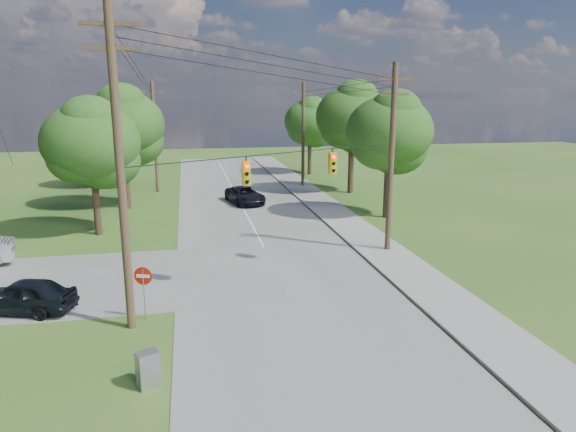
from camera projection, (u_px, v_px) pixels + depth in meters
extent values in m
plane|color=#30591D|center=(252.00, 322.00, 20.30)|extent=(140.00, 140.00, 0.00)
cube|color=gray|center=(279.00, 276.00, 25.45)|extent=(10.00, 100.00, 0.03)
cube|color=#9C9991|center=(405.00, 266.00, 26.70)|extent=(2.60, 100.00, 0.12)
cylinder|color=brown|center=(120.00, 173.00, 18.44)|extent=(0.32, 0.32, 12.00)
cube|color=brown|center=(109.00, 23.00, 17.28)|extent=(2.00, 0.12, 0.14)
cube|color=brown|center=(111.00, 48.00, 17.46)|extent=(1.70, 0.12, 0.14)
cylinder|color=brown|center=(391.00, 160.00, 28.42)|extent=(0.32, 0.32, 10.50)
cube|color=brown|center=(395.00, 79.00, 27.43)|extent=(2.00, 0.12, 0.14)
cube|color=brown|center=(394.00, 94.00, 27.61)|extent=(1.70, 0.12, 0.14)
cylinder|color=brown|center=(303.00, 136.00, 49.49)|extent=(0.32, 0.32, 10.00)
cube|color=brown|center=(303.00, 92.00, 48.56)|extent=(2.00, 0.12, 0.14)
cylinder|color=brown|center=(155.00, 138.00, 46.86)|extent=(0.32, 0.32, 10.00)
cube|color=brown|center=(152.00, 92.00, 45.93)|extent=(2.00, 0.12, 0.14)
cylinder|color=black|center=(284.00, 58.00, 22.35)|extent=(13.52, 7.63, 1.53)
cylinder|color=black|center=(285.00, 67.00, 22.44)|extent=(13.52, 7.63, 1.53)
cylinder|color=black|center=(285.00, 77.00, 22.54)|extent=(13.52, 7.63, 1.53)
cylinder|color=black|center=(336.00, 87.00, 37.99)|extent=(0.03, 22.00, 0.53)
cylinder|color=black|center=(140.00, 73.00, 31.60)|extent=(0.43, 29.60, 2.03)
cylinder|color=black|center=(336.00, 93.00, 38.09)|extent=(0.03, 22.00, 0.53)
cylinder|color=black|center=(141.00, 80.00, 31.69)|extent=(0.43, 29.60, 2.03)
cylinder|color=black|center=(285.00, 153.00, 23.30)|extent=(13.52, 7.63, 0.04)
cube|color=#E8B80D|center=(247.00, 174.00, 21.98)|extent=(0.32, 0.22, 1.05)
sphere|color=#FF0C05|center=(247.00, 166.00, 21.76)|extent=(0.17, 0.17, 0.17)
cube|color=#E8B80D|center=(246.00, 173.00, 22.21)|extent=(0.32, 0.22, 1.05)
sphere|color=#FF0C05|center=(245.00, 164.00, 22.26)|extent=(0.17, 0.17, 0.17)
cube|color=#E8B80D|center=(333.00, 163.00, 25.31)|extent=(0.32, 0.22, 1.05)
sphere|color=#FF0C05|center=(334.00, 157.00, 25.10)|extent=(0.17, 0.17, 0.17)
cube|color=#E8B80D|center=(332.00, 163.00, 25.54)|extent=(0.32, 0.22, 1.05)
sphere|color=#FF0C05|center=(331.00, 155.00, 25.60)|extent=(0.17, 0.17, 0.17)
cylinder|color=#463023|center=(97.00, 211.00, 32.75)|extent=(0.45, 0.45, 3.15)
ellipsoid|color=#215218|center=(91.00, 142.00, 31.76)|extent=(6.00, 6.00, 4.92)
cylinder|color=#463023|center=(127.00, 186.00, 40.54)|extent=(0.50, 0.50, 3.50)
ellipsoid|color=#215218|center=(122.00, 124.00, 39.43)|extent=(6.40, 6.40, 5.25)
cylinder|color=#463023|center=(116.00, 171.00, 49.73)|extent=(0.48, 0.47, 3.32)
ellipsoid|color=#215218|center=(113.00, 122.00, 48.68)|extent=(6.00, 6.00, 4.92)
cylinder|color=#463023|center=(387.00, 195.00, 37.47)|extent=(0.48, 0.48, 3.32)
ellipsoid|color=#215218|center=(389.00, 131.00, 36.42)|extent=(6.20, 6.20, 5.08)
cylinder|color=#463023|center=(351.00, 173.00, 47.07)|extent=(0.52, 0.52, 3.67)
ellipsoid|color=#215218|center=(352.00, 117.00, 45.91)|extent=(6.60, 6.60, 5.41)
cylinder|color=#463023|center=(310.00, 160.00, 58.41)|extent=(0.45, 0.45, 3.15)
ellipsoid|color=#215218|center=(310.00, 122.00, 57.41)|extent=(5.80, 5.80, 4.76)
imported|color=black|center=(23.00, 296.00, 20.99)|extent=(4.49, 2.81, 1.43)
imported|color=black|center=(245.00, 195.00, 42.47)|extent=(3.30, 5.33, 1.38)
cube|color=gray|center=(148.00, 369.00, 15.65)|extent=(0.78, 0.69, 1.16)
cylinder|color=gray|center=(144.00, 295.00, 20.23)|extent=(0.06, 0.06, 2.15)
cylinder|color=#B2190C|center=(143.00, 276.00, 20.05)|extent=(0.71, 0.27, 0.74)
cube|color=white|center=(143.00, 276.00, 20.02)|extent=(0.52, 0.20, 0.13)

